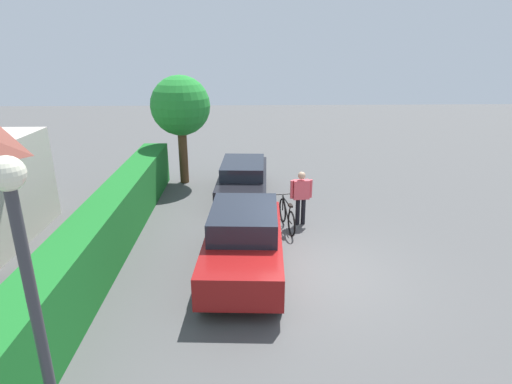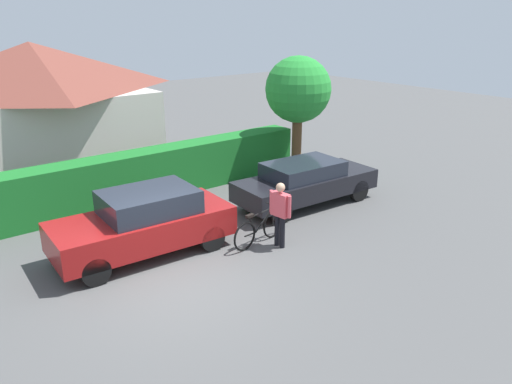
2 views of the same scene
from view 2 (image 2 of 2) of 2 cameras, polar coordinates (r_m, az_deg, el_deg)
ground_plane at (r=10.94m, az=-8.86°, el=-10.17°), size 60.00×60.00×0.00m
hedge_row at (r=14.95m, az=-18.89°, el=0.47°), size 14.84×0.90×1.50m
house_distant at (r=19.45m, az=-23.63°, el=8.91°), size 7.49×5.54×4.50m
parked_car_near at (r=11.99m, az=-12.62°, el=-3.38°), size 4.25×1.96×1.55m
parked_car_far at (r=14.85m, az=5.64°, el=1.20°), size 4.49×1.86×1.33m
bicycle at (r=12.36m, az=0.37°, el=-4.22°), size 1.75×0.50×0.90m
person_rider at (r=12.00m, az=2.76°, el=-2.06°), size 0.25×0.66×1.64m
tree_kerbside at (r=17.17m, az=4.82°, el=11.42°), size 2.22×2.22×4.11m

